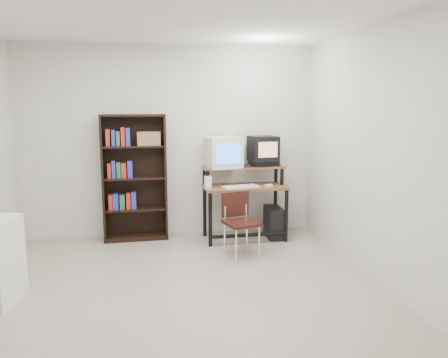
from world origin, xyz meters
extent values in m
cube|color=#A89D8B|center=(0.00, 0.00, -0.01)|extent=(4.00, 4.00, 0.01)
cube|color=white|center=(0.00, 0.00, 2.60)|extent=(4.00, 4.00, 0.01)
cube|color=beige|center=(0.00, 2.00, 1.30)|extent=(4.00, 0.01, 2.60)
cube|color=beige|center=(0.00, -2.00, 1.30)|extent=(4.00, 0.01, 2.60)
cube|color=beige|center=(2.00, 0.00, 1.30)|extent=(0.01, 4.00, 2.60)
cube|color=brown|center=(0.98, 1.60, 0.72)|extent=(1.12, 0.59, 0.03)
cube|color=brown|center=(0.98, 1.71, 0.97)|extent=(1.11, 0.37, 0.02)
cylinder|color=black|center=(0.48, 1.35, 0.36)|extent=(0.05, 0.05, 0.72)
cylinder|color=black|center=(1.50, 1.38, 0.36)|extent=(0.05, 0.05, 0.72)
cylinder|color=black|center=(0.46, 1.82, 0.49)|extent=(0.05, 0.05, 0.98)
cylinder|color=black|center=(1.48, 1.85, 0.49)|extent=(0.05, 0.05, 0.98)
cylinder|color=black|center=(0.99, 1.36, 0.12)|extent=(1.02, 0.08, 0.05)
cube|color=silver|center=(0.71, 1.73, 1.17)|extent=(0.49, 0.49, 0.41)
cube|color=#3079FF|center=(0.74, 1.51, 1.17)|extent=(0.32, 0.06, 0.26)
cube|color=black|center=(1.28, 1.74, 1.01)|extent=(0.41, 0.33, 0.08)
cube|color=black|center=(1.26, 1.74, 1.22)|extent=(0.40, 0.39, 0.34)
cube|color=tan|center=(1.28, 1.57, 1.22)|extent=(0.26, 0.05, 0.20)
cylinder|color=#26262B|center=(1.01, 1.62, 0.99)|extent=(0.14, 0.14, 0.05)
cube|color=silver|center=(0.90, 1.49, 0.74)|extent=(0.51, 0.32, 0.03)
cube|color=black|center=(1.27, 1.49, 0.72)|extent=(0.25, 0.22, 0.01)
cube|color=white|center=(1.28, 1.51, 0.74)|extent=(0.11, 0.07, 0.03)
cube|color=silver|center=(0.47, 1.53, 0.80)|extent=(0.09, 0.09, 0.17)
cube|color=black|center=(1.39, 1.61, 0.21)|extent=(0.21, 0.46, 0.42)
cube|color=black|center=(0.80, 0.92, 0.41)|extent=(0.47, 0.47, 0.04)
cube|color=black|center=(0.75, 1.09, 0.60)|extent=(0.36, 0.13, 0.31)
cylinder|color=silver|center=(0.70, 0.73, 0.19)|extent=(0.02, 0.02, 0.39)
cylinder|color=silver|center=(0.99, 0.82, 0.19)|extent=(0.02, 0.02, 0.39)
cylinder|color=silver|center=(0.61, 1.03, 0.19)|extent=(0.02, 0.02, 0.39)
cylinder|color=silver|center=(0.90, 1.11, 0.19)|extent=(0.02, 0.02, 0.39)
cube|color=black|center=(-0.88, 1.81, 0.84)|extent=(0.04, 0.28, 1.68)
cube|color=black|center=(-0.07, 1.85, 0.84)|extent=(0.04, 0.28, 1.68)
cube|color=black|center=(-0.48, 1.96, 0.84)|extent=(0.84, 0.06, 1.68)
cube|color=black|center=(-0.48, 1.83, 1.67)|extent=(0.85, 0.32, 0.03)
cube|color=black|center=(-0.48, 1.83, 0.03)|extent=(0.85, 0.32, 0.06)
cube|color=black|center=(-0.48, 1.83, 0.42)|extent=(0.79, 0.29, 0.03)
cube|color=black|center=(-0.48, 1.83, 0.84)|extent=(0.79, 0.29, 0.02)
cube|color=black|center=(-0.48, 1.83, 1.26)|extent=(0.79, 0.29, 0.02)
cube|color=brown|center=(-0.28, 1.84, 1.37)|extent=(0.31, 0.22, 0.18)
cube|color=beige|center=(1.99, 1.15, 0.30)|extent=(0.02, 0.08, 0.12)
camera|label=1|loc=(-0.23, -4.03, 1.76)|focal=35.00mm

